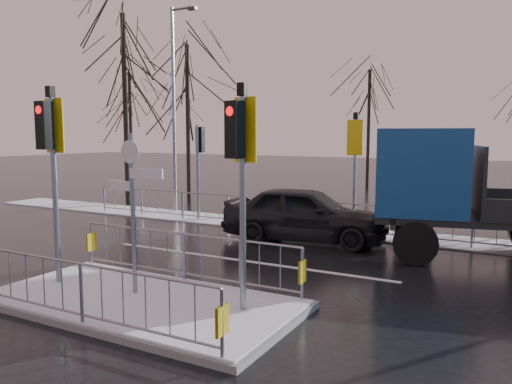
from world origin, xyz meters
The scene contains 12 objects.
ground centered at (0.00, 0.00, 0.00)m, with size 120.00×120.00×0.00m, color black.
snow_verge centered at (0.00, 8.60, 0.02)m, with size 30.00×2.00×0.04m, color white.
lane_markings centered at (0.00, -0.33, 0.00)m, with size 8.00×11.38×0.01m.
traffic_island centered at (-0.01, 0.01, 0.39)m, with size 6.00×3.04×4.15m.
far_kerb_fixtures centered at (0.29, 8.09, 1.02)m, with size 18.00×0.65×3.83m.
car_far_lane centered at (0.51, 6.68, 0.83)m, with size 1.97×4.89×1.67m, color black.
flatbed_truck centered at (4.81, 6.83, 1.77)m, with size 7.59×4.11×3.33m.
tree_near_a centered at (-10.50, 11.00, 6.11)m, with size 4.75×4.75×8.97m.
tree_near_b centered at (-8.00, 12.50, 5.15)m, with size 4.00×4.00×7.55m.
tree_near_c centered at (-12.50, 13.50, 4.50)m, with size 3.50×3.50×6.61m.
tree_far_a centered at (-2.00, 22.00, 4.82)m, with size 3.75×3.75×7.08m.
street_lamp_left centered at (-6.43, 9.50, 4.49)m, with size 1.25×0.18×8.20m.
Camera 1 is at (6.23, -6.91, 3.20)m, focal length 35.00 mm.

